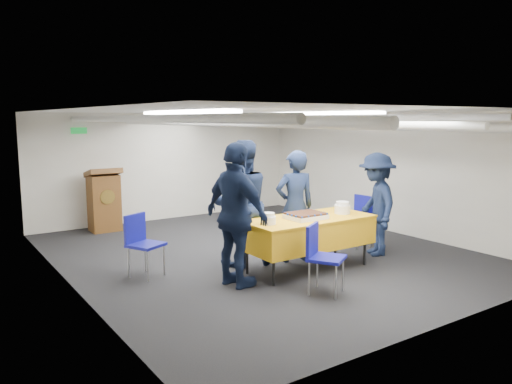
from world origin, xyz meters
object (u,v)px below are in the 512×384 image
serving_table (308,232)px  sailor_b (242,203)px  podium (104,200)px  chair_near (320,251)px  sheet_cake (306,216)px  sailor_c (236,215)px  chair_right (360,215)px  sailor_a (295,206)px  chair_left (141,238)px  sailor_d (376,204)px

serving_table → sailor_b: sailor_b is taller
podium → chair_near: (1.15, -5.02, -0.08)m
sheet_cake → sailor_c: size_ratio=0.28×
chair_right → serving_table: bearing=-161.1°
serving_table → chair_near: 0.97m
sailor_a → sailor_c: bearing=35.9°
sailor_b → serving_table: bearing=142.9°
sailor_a → sailor_c: size_ratio=0.90×
chair_left → sailor_d: (3.54, -1.07, 0.29)m
sheet_cake → podium: size_ratio=0.43×
chair_right → sailor_b: size_ratio=0.46×
podium → sailor_c: bearing=-84.5°
podium → sheet_cake: bearing=-69.8°
chair_right → sailor_d: (-0.20, -0.55, 0.29)m
serving_table → sailor_a: (0.12, 0.46, 0.30)m
podium → sailor_a: (1.76, -3.73, 0.24)m
sheet_cake → sailor_d: bearing=2.3°
chair_near → sailor_c: (-0.74, 0.79, 0.41)m
podium → sailor_c: (0.41, -4.22, 0.33)m
sailor_c → sheet_cake: bearing=-99.1°
chair_left → serving_table: bearing=-27.1°
sheet_cake → sailor_c: (-1.15, 0.01, 0.13)m
sailor_b → sailor_d: (2.10, -0.72, -0.11)m
podium → chair_near: 5.15m
sailor_b → sailor_c: sailor_c is taller
sheet_cake → sailor_a: bearing=67.8°
chair_left → sailor_b: 1.53m
chair_left → chair_near: bearing=-50.0°
serving_table → chair_right: 1.72m
sheet_cake → sailor_c: sailor_c is taller
chair_left → sailor_c: bearing=-52.2°
sailor_a → sheet_cake: bearing=83.8°
chair_near → sailor_c: sailor_c is taller
chair_right → sailor_d: sailor_d is taller
serving_table → sailor_b: bearing=132.7°
podium → chair_right: 4.89m
serving_table → podium: (-1.65, 4.18, 0.05)m
podium → chair_right: (3.28, -3.63, -0.08)m
serving_table → sailor_a: bearing=75.6°
sailor_b → sailor_c: 0.95m
chair_near → sailor_c: bearing=133.0°
chair_right → sailor_d: 0.65m
chair_near → sailor_a: bearing=64.4°
chair_left → sailor_b: bearing=-13.8°
chair_right → sailor_c: 2.96m
chair_near → chair_left: same height
sailor_b → sailor_d: sailor_b is taller
sailor_c → sailor_d: size_ratio=1.15×
chair_left → sailor_c: sailor_c is taller
serving_table → sailor_c: size_ratio=1.02×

